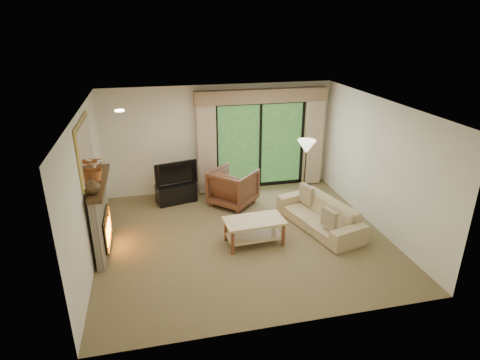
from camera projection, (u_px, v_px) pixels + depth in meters
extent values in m
plane|color=olive|center=(243.00, 237.00, 7.91)|extent=(5.50, 5.50, 0.00)
plane|color=white|center=(244.00, 106.00, 6.93)|extent=(5.50, 5.50, 0.00)
plane|color=#F1E7CE|center=(220.00, 139.00, 9.68)|extent=(5.00, 0.00, 5.00)
plane|color=#F1E7CE|center=(288.00, 245.00, 5.16)|extent=(5.00, 0.00, 5.00)
plane|color=#F1E7CE|center=(87.00, 189.00, 6.86)|extent=(0.00, 5.00, 5.00)
plane|color=#F1E7CE|center=(378.00, 165.00, 7.98)|extent=(0.00, 5.00, 5.00)
cube|color=tan|center=(207.00, 146.00, 9.50)|extent=(0.45, 0.18, 2.35)
cube|color=tan|center=(313.00, 139.00, 10.05)|extent=(0.45, 0.18, 2.35)
cube|color=#947557|center=(262.00, 96.00, 9.37)|extent=(3.20, 0.24, 0.32)
cube|color=black|center=(176.00, 193.00, 9.35)|extent=(0.97, 0.60, 0.45)
imported|color=black|center=(175.00, 173.00, 9.16)|extent=(0.99, 0.35, 0.57)
imported|color=brown|center=(233.00, 187.00, 9.17)|extent=(1.30, 1.30, 0.85)
imported|color=tan|center=(320.00, 215.00, 8.17)|extent=(1.28, 2.14, 0.59)
cube|color=brown|center=(329.00, 219.00, 7.55)|extent=(0.19, 0.39, 0.38)
cube|color=brown|center=(307.00, 194.00, 8.60)|extent=(0.21, 0.42, 0.40)
imported|color=#3A2915|center=(92.00, 185.00, 6.46)|extent=(0.27, 0.27, 0.28)
imported|color=#AE5A27|center=(95.00, 168.00, 6.93)|extent=(0.49, 0.44, 0.47)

